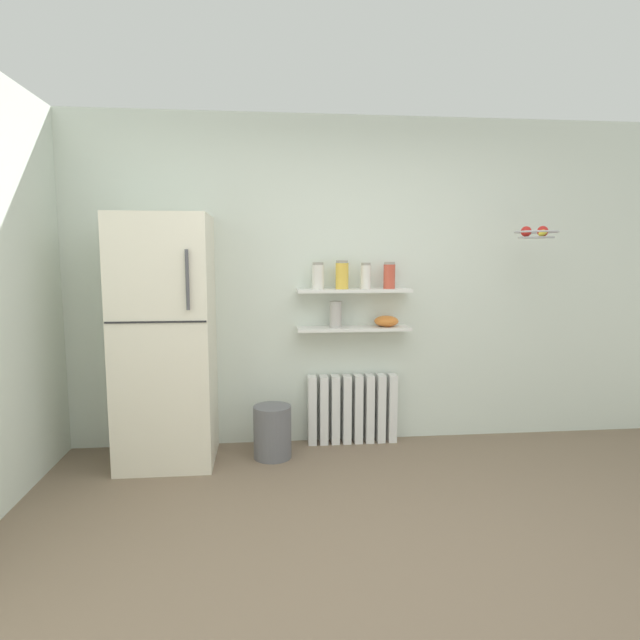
# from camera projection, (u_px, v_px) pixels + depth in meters

# --- Properties ---
(ground_plane) EXTENTS (7.04, 7.04, 0.00)m
(ground_plane) POSITION_uv_depth(u_px,v_px,m) (388.00, 532.00, 2.95)
(ground_plane) COLOR #7A6651
(back_wall) EXTENTS (7.04, 0.10, 2.60)m
(back_wall) POSITION_uv_depth(u_px,v_px,m) (347.00, 282.00, 4.32)
(back_wall) COLOR silver
(back_wall) RESTS_ON ground_plane
(refrigerator) EXTENTS (0.68, 0.66, 1.81)m
(refrigerator) POSITION_uv_depth(u_px,v_px,m) (166.00, 340.00, 3.87)
(refrigerator) COLOR silver
(refrigerator) RESTS_ON ground_plane
(radiator) EXTENTS (0.72, 0.12, 0.56)m
(radiator) POSITION_uv_depth(u_px,v_px,m) (352.00, 409.00, 4.32)
(radiator) COLOR white
(radiator) RESTS_ON ground_plane
(wall_shelf_lower) EXTENTS (0.89, 0.22, 0.02)m
(wall_shelf_lower) POSITION_uv_depth(u_px,v_px,m) (354.00, 329.00, 4.21)
(wall_shelf_lower) COLOR white
(wall_shelf_upper) EXTENTS (0.89, 0.22, 0.02)m
(wall_shelf_upper) POSITION_uv_depth(u_px,v_px,m) (354.00, 290.00, 4.17)
(wall_shelf_upper) COLOR white
(storage_jar_0) EXTENTS (0.09, 0.09, 0.21)m
(storage_jar_0) POSITION_uv_depth(u_px,v_px,m) (318.00, 276.00, 4.13)
(storage_jar_0) COLOR silver
(storage_jar_0) RESTS_ON wall_shelf_upper
(storage_jar_1) EXTENTS (0.10, 0.10, 0.22)m
(storage_jar_1) POSITION_uv_depth(u_px,v_px,m) (342.00, 275.00, 4.15)
(storage_jar_1) COLOR yellow
(storage_jar_1) RESTS_ON wall_shelf_upper
(storage_jar_2) EXTENTS (0.08, 0.08, 0.20)m
(storage_jar_2) POSITION_uv_depth(u_px,v_px,m) (366.00, 276.00, 4.17)
(storage_jar_2) COLOR silver
(storage_jar_2) RESTS_ON wall_shelf_upper
(storage_jar_3) EXTENTS (0.09, 0.09, 0.21)m
(storage_jar_3) POSITION_uv_depth(u_px,v_px,m) (389.00, 275.00, 4.19)
(storage_jar_3) COLOR #C64C38
(storage_jar_3) RESTS_ON wall_shelf_upper
(vase) EXTENTS (0.10, 0.10, 0.21)m
(vase) POSITION_uv_depth(u_px,v_px,m) (336.00, 314.00, 4.18)
(vase) COLOR #B2ADA8
(vase) RESTS_ON wall_shelf_lower
(shelf_bowl) EXTENTS (0.19, 0.19, 0.09)m
(shelf_bowl) POSITION_uv_depth(u_px,v_px,m) (386.00, 321.00, 4.23)
(shelf_bowl) COLOR orange
(shelf_bowl) RESTS_ON wall_shelf_lower
(trash_bin) EXTENTS (0.28, 0.28, 0.40)m
(trash_bin) POSITION_uv_depth(u_px,v_px,m) (272.00, 432.00, 4.01)
(trash_bin) COLOR slate
(trash_bin) RESTS_ON ground_plane
(hanging_fruit_basket) EXTENTS (0.32, 0.32, 0.09)m
(hanging_fruit_basket) POSITION_uv_depth(u_px,v_px,m) (537.00, 233.00, 3.94)
(hanging_fruit_basket) COLOR #B2B2B7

